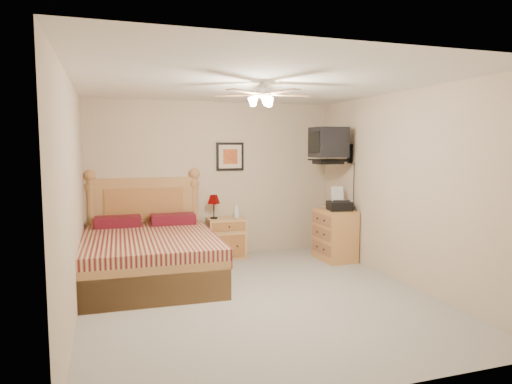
# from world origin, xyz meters

# --- Properties ---
(floor) EXTENTS (4.50, 4.50, 0.00)m
(floor) POSITION_xyz_m (0.00, 0.00, 0.00)
(floor) COLOR gray
(floor) RESTS_ON ground
(ceiling) EXTENTS (4.00, 4.50, 0.04)m
(ceiling) POSITION_xyz_m (0.00, 0.00, 2.50)
(ceiling) COLOR white
(ceiling) RESTS_ON ground
(wall_back) EXTENTS (4.00, 0.04, 2.50)m
(wall_back) POSITION_xyz_m (0.00, 2.25, 1.25)
(wall_back) COLOR #C0AA8D
(wall_back) RESTS_ON ground
(wall_front) EXTENTS (4.00, 0.04, 2.50)m
(wall_front) POSITION_xyz_m (0.00, -2.25, 1.25)
(wall_front) COLOR #C0AA8D
(wall_front) RESTS_ON ground
(wall_left) EXTENTS (0.04, 4.50, 2.50)m
(wall_left) POSITION_xyz_m (-2.00, 0.00, 1.25)
(wall_left) COLOR #C0AA8D
(wall_left) RESTS_ON ground
(wall_right) EXTENTS (0.04, 4.50, 2.50)m
(wall_right) POSITION_xyz_m (2.00, 0.00, 1.25)
(wall_right) COLOR #C0AA8D
(wall_right) RESTS_ON ground
(bed) EXTENTS (1.75, 2.27, 1.45)m
(bed) POSITION_xyz_m (-1.14, 1.12, 0.72)
(bed) COLOR #B37B45
(bed) RESTS_ON ground
(nightstand) EXTENTS (0.61, 0.47, 0.64)m
(nightstand) POSITION_xyz_m (0.14, 2.00, 0.32)
(nightstand) COLOR #B8824C
(nightstand) RESTS_ON ground
(table_lamp) EXTENTS (0.21, 0.21, 0.38)m
(table_lamp) POSITION_xyz_m (-0.05, 2.05, 0.83)
(table_lamp) COLOR #5D0100
(table_lamp) RESTS_ON nightstand
(lotion_bottle) EXTENTS (0.12, 0.12, 0.24)m
(lotion_bottle) POSITION_xyz_m (0.31, 2.00, 0.76)
(lotion_bottle) COLOR silver
(lotion_bottle) RESTS_ON nightstand
(framed_picture) EXTENTS (0.46, 0.04, 0.46)m
(framed_picture) POSITION_xyz_m (0.27, 2.23, 1.62)
(framed_picture) COLOR black
(framed_picture) RESTS_ON wall_back
(dresser) EXTENTS (0.49, 0.69, 0.80)m
(dresser) POSITION_xyz_m (1.73, 1.32, 0.40)
(dresser) COLOR #C77B3E
(dresser) RESTS_ON ground
(fax_machine) EXTENTS (0.40, 0.42, 0.36)m
(fax_machine) POSITION_xyz_m (1.76, 1.25, 0.98)
(fax_machine) COLOR black
(fax_machine) RESTS_ON dresser
(magazine_lower) EXTENTS (0.22, 0.27, 0.02)m
(magazine_lower) POSITION_xyz_m (1.70, 1.55, 0.81)
(magazine_lower) COLOR beige
(magazine_lower) RESTS_ON dresser
(magazine_upper) EXTENTS (0.25, 0.31, 0.02)m
(magazine_upper) POSITION_xyz_m (1.72, 1.57, 0.83)
(magazine_upper) COLOR gray
(magazine_upper) RESTS_ON magazine_lower
(wall_tv) EXTENTS (0.56, 0.46, 0.58)m
(wall_tv) POSITION_xyz_m (1.75, 1.34, 1.81)
(wall_tv) COLOR black
(wall_tv) RESTS_ON wall_right
(ceiling_fan) EXTENTS (1.14, 1.14, 0.28)m
(ceiling_fan) POSITION_xyz_m (0.00, -0.20, 2.36)
(ceiling_fan) COLOR silver
(ceiling_fan) RESTS_ON ceiling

